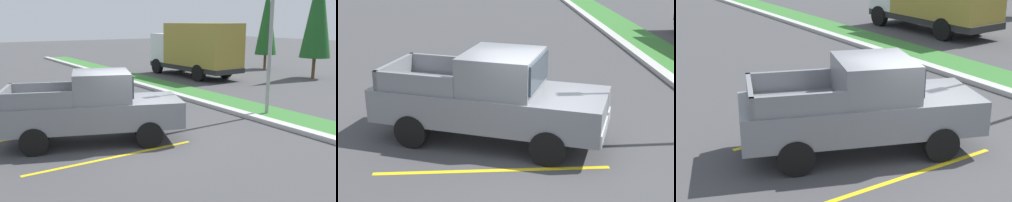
{
  "view_description": "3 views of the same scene",
  "coord_description": "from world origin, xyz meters",
  "views": [
    {
      "loc": [
        9.32,
        -4.97,
        3.52
      ],
      "look_at": [
        -0.45,
        1.32,
        1.07
      ],
      "focal_mm": 40.55,
      "sensor_mm": 36.0,
      "label": 1
    },
    {
      "loc": [
        9.3,
        -1.27,
        4.56
      ],
      "look_at": [
        -1.57,
        -0.59,
        0.74
      ],
      "focal_mm": 51.53,
      "sensor_mm": 36.0,
      "label": 2
    },
    {
      "loc": [
        7.39,
        -6.87,
        4.71
      ],
      "look_at": [
        -1.18,
        -1.3,
        1.17
      ],
      "focal_mm": 53.34,
      "sensor_mm": 36.0,
      "label": 3
    }
  ],
  "objects": [
    {
      "name": "ground_plane",
      "position": [
        0.0,
        0.0,
        0.0
      ],
      "size": [
        120.0,
        120.0,
        0.0
      ],
      "primitive_type": "plane",
      "color": "#424244"
    },
    {
      "name": "parking_line_near",
      "position": [
        -2.53,
        -1.0,
        0.0
      ],
      "size": [
        0.12,
        4.8,
        0.01
      ],
      "primitive_type": "cube",
      "color": "yellow",
      "rests_on": "ground"
    },
    {
      "name": "parking_line_far",
      "position": [
        0.57,
        -1.0,
        0.0
      ],
      "size": [
        0.12,
        4.8,
        0.01
      ],
      "primitive_type": "cube",
      "color": "yellow",
      "rests_on": "ground"
    },
    {
      "name": "curb_strip",
      "position": [
        0.0,
        5.0,
        0.07
      ],
      "size": [
        56.0,
        0.4,
        0.15
      ],
      "primitive_type": "cube",
      "color": "#B2B2AD",
      "rests_on": "ground"
    },
    {
      "name": "grass_median",
      "position": [
        0.0,
        6.1,
        0.03
      ],
      "size": [
        56.0,
        1.8,
        0.06
      ],
      "primitive_type": "cube",
      "color": "#387533",
      "rests_on": "ground"
    },
    {
      "name": "pickup_truck_main",
      "position": [
        -0.96,
        -0.95,
        1.04
      ],
      "size": [
        3.6,
        5.55,
        2.1
      ],
      "color": "black",
      "rests_on": "ground"
    },
    {
      "name": "cargo_truck_distant",
      "position": [
        -10.24,
        9.7,
        1.85
      ],
      "size": [
        6.9,
        2.76,
        3.4
      ],
      "color": "black",
      "rests_on": "ground"
    },
    {
      "name": "street_light",
      "position": [
        -0.55,
        5.74,
        3.8
      ],
      "size": [
        0.24,
        1.49,
        6.51
      ],
      "color": "gray",
      "rests_on": "ground"
    },
    {
      "name": "cypress_tree_leftmost",
      "position": [
        -10.66,
        16.56,
        3.56
      ],
      "size": [
        1.57,
        1.57,
        6.05
      ],
      "color": "brown",
      "rests_on": "ground"
    },
    {
      "name": "cypress_tree_left_inner",
      "position": [
        -5.73,
        15.64,
        4.21
      ],
      "size": [
        1.86,
        1.86,
        7.15
      ],
      "color": "brown",
      "rests_on": "ground"
    },
    {
      "name": "traffic_cone",
      "position": [
        -3.48,
        -0.44,
        0.29
      ],
      "size": [
        0.36,
        0.36,
        0.6
      ],
      "color": "orange",
      "rests_on": "ground"
    }
  ]
}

